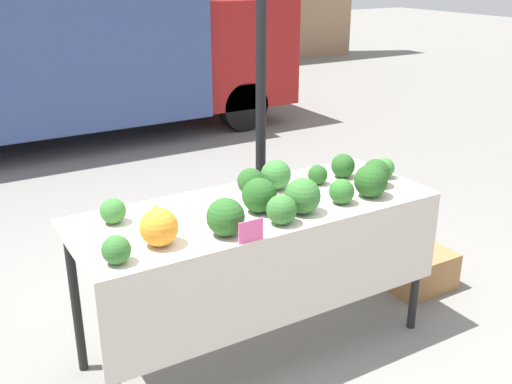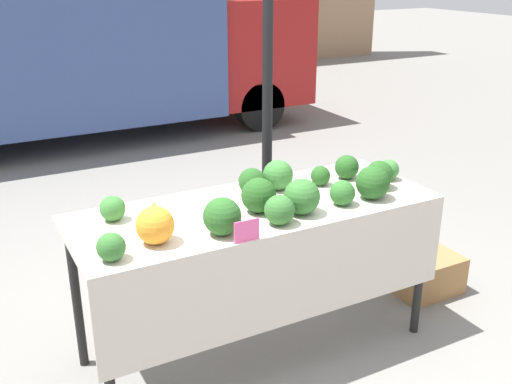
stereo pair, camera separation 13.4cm
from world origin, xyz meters
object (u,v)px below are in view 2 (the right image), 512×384
(parked_truck, at_px, (84,42))
(produce_crate, at_px, (426,274))
(price_sign, at_px, (247,231))
(orange_cauliflower, at_px, (155,225))

(parked_truck, distance_m, produce_crate, 5.29)
(price_sign, distance_m, produce_crate, 1.82)
(orange_cauliflower, xyz_separation_m, produce_crate, (1.96, 0.20, -0.86))
(parked_truck, xyz_separation_m, orange_cauliflower, (-0.92, -5.28, -0.19))
(parked_truck, distance_m, price_sign, 5.49)
(orange_cauliflower, bearing_deg, price_sign, -25.77)
(orange_cauliflower, xyz_separation_m, price_sign, (0.38, -0.18, -0.04))
(orange_cauliflower, bearing_deg, produce_crate, 5.88)
(orange_cauliflower, distance_m, price_sign, 0.43)
(orange_cauliflower, relative_size, produce_crate, 0.40)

